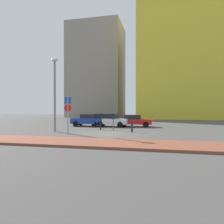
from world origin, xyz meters
name	(u,v)px	position (x,y,z in m)	size (l,w,h in m)	color
ground_plane	(109,133)	(0.00, 0.00, 0.00)	(120.00, 120.00, 0.00)	#4C4947
sidewalk_brick	(88,142)	(0.00, -5.31, 0.07)	(40.00, 3.09, 0.14)	brown
parked_car_blue	(90,120)	(-4.07, 6.83, 0.76)	(4.46, 2.25, 1.45)	#1E389E
parked_car_white	(108,120)	(-1.73, 6.84, 0.80)	(4.68, 2.20, 1.53)	white
parked_car_red	(134,120)	(1.31, 7.33, 0.73)	(3.95, 1.90, 1.40)	red
parking_sign_post	(68,111)	(-3.18, -1.25, 1.95)	(0.60, 0.10, 3.09)	gray
parking_meter	(113,121)	(-0.19, 2.51, 0.87)	(0.18, 0.14, 1.34)	#4C4C51
street_lamp	(55,88)	(-5.21, 0.32, 3.99)	(0.70, 0.36, 6.75)	gray
traffic_bollard_near	(132,127)	(1.79, 1.35, 0.47)	(0.17, 0.17, 0.95)	black
traffic_bollard_mid	(100,124)	(-1.59, 2.92, 0.54)	(0.15, 0.15, 1.07)	black
building_colorful_midrise	(177,62)	(8.13, 31.39, 12.72)	(17.05, 13.82, 25.44)	gold
building_under_construction	(97,72)	(-12.46, 37.22, 12.37)	(14.04, 11.44, 24.74)	gray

